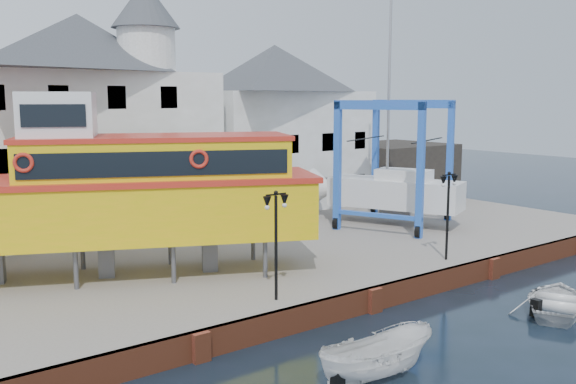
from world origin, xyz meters
TOP-DOWN VIEW (x-y plane):
  - ground at (0.00, 0.00)m, footprint 140.00×140.00m
  - hardstanding at (0.00, 11.00)m, footprint 44.00×22.00m
  - quay_wall at (-0.00, 0.10)m, footprint 44.00×0.47m
  - building_white_main at (-4.87, 18.39)m, footprint 14.00×8.30m
  - building_white_right at (9.00, 19.00)m, footprint 12.00×8.00m
  - shed_dark at (19.00, 17.00)m, footprint 8.00×7.00m
  - lamp_post_left at (-4.00, 1.20)m, footprint 1.12×0.32m
  - lamp_post_right at (6.00, 1.20)m, footprint 1.12×0.32m
  - tour_boat at (-7.87, 8.09)m, footprint 18.12×11.40m
  - travel_lift at (9.92, 9.34)m, footprint 8.19×9.65m
  - motorboat_a at (-4.36, -4.50)m, footprint 4.34×2.07m
  - motorboat_b at (6.21, -4.37)m, footprint 5.90×5.28m

SIDE VIEW (x-z plane):
  - ground at x=0.00m, z-range 0.00..0.00m
  - motorboat_a at x=-4.36m, z-range -0.81..0.81m
  - motorboat_b at x=6.21m, z-range -0.50..0.50m
  - hardstanding at x=0.00m, z-range 0.00..1.00m
  - quay_wall at x=0.00m, z-range 0.00..1.00m
  - shed_dark at x=19.00m, z-range 1.00..5.00m
  - travel_lift at x=9.92m, z-range -3.77..10.54m
  - lamp_post_left at x=-4.00m, z-range 2.07..6.27m
  - lamp_post_right at x=6.00m, z-range 2.07..6.27m
  - tour_boat at x=-7.87m, z-range 0.78..8.61m
  - building_white_right at x=9.00m, z-range 1.00..12.20m
  - building_white_main at x=-4.87m, z-range 0.34..14.34m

